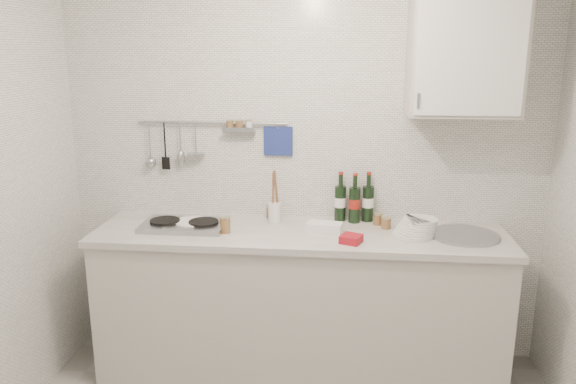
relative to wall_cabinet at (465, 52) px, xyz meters
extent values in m
cube|color=silver|center=(-0.90, 0.18, -0.70)|extent=(3.00, 0.02, 2.50)
cube|color=#B9B2AB|center=(-0.90, -0.12, -1.51)|extent=(2.40, 0.60, 0.88)
cube|color=silver|center=(-0.90, -0.12, -1.05)|extent=(2.44, 0.64, 0.04)
cube|color=black|center=(-0.90, -0.10, -1.90)|extent=(2.34, 0.52, 0.10)
cube|color=#93969B|center=(-1.60, -0.12, -1.01)|extent=(0.50, 0.32, 0.03)
cylinder|color=black|center=(-1.72, -0.12, -0.99)|extent=(0.18, 0.18, 0.01)
cylinder|color=black|center=(-1.48, -0.12, -0.99)|extent=(0.18, 0.18, 0.01)
cylinder|color=#93969B|center=(0.05, -0.12, -1.02)|extent=(0.40, 0.40, 0.02)
cylinder|color=#93969B|center=(0.05, -0.12, -1.08)|extent=(0.34, 0.34, 0.10)
cylinder|color=#93969B|center=(-1.47, 0.15, -0.43)|extent=(0.95, 0.02, 0.02)
cube|color=navy|center=(-1.06, 0.17, -0.54)|extent=(0.18, 0.02, 0.18)
cube|color=#B9B2AB|center=(0.00, 0.01, 0.00)|extent=(0.60, 0.35, 0.70)
cube|color=white|center=(0.00, -0.18, 0.00)|extent=(0.56, 0.01, 0.66)
cylinder|color=#93969B|center=(-0.26, -0.19, -0.25)|extent=(0.01, 0.01, 0.08)
cylinder|color=#546DC0|center=(-1.56, -0.10, -1.02)|extent=(0.23, 0.23, 0.01)
cylinder|color=#546DC0|center=(-1.56, -0.10, -1.01)|extent=(0.22, 0.22, 0.01)
cylinder|color=#546DC0|center=(-1.55, -0.10, -1.00)|extent=(0.22, 0.22, 0.01)
cylinder|color=white|center=(-0.24, -0.14, -1.02)|extent=(0.24, 0.24, 0.01)
cylinder|color=white|center=(-0.23, -0.13, -1.01)|extent=(0.23, 0.23, 0.01)
cylinder|color=white|center=(-0.23, -0.13, -1.00)|extent=(0.23, 0.23, 0.01)
cylinder|color=white|center=(-0.22, -0.13, -0.99)|extent=(0.22, 0.22, 0.01)
cylinder|color=white|center=(-0.22, -0.12, -0.97)|extent=(0.21, 0.21, 0.01)
cylinder|color=white|center=(-0.21, -0.12, -0.96)|extent=(0.21, 0.21, 0.01)
cylinder|color=white|center=(-0.20, -0.12, -0.95)|extent=(0.20, 0.20, 0.01)
cylinder|color=white|center=(-0.20, -0.11, -0.94)|extent=(0.20, 0.20, 0.01)
cube|color=white|center=(-0.75, -0.14, -1.00)|extent=(0.22, 0.14, 0.06)
cube|color=#B0131B|center=(-0.60, -0.30, -1.01)|extent=(0.14, 0.14, 0.04)
cylinder|color=white|center=(-1.07, 0.05, -0.97)|extent=(0.08, 0.08, 0.12)
cylinder|color=brown|center=(-1.06, 0.05, -0.82)|extent=(0.04, 0.06, 0.24)
cylinder|color=brown|center=(-1.08, 0.06, -0.83)|extent=(0.02, 0.05, 0.22)
cylinder|color=brown|center=(-1.10, 0.13, -0.99)|extent=(0.06, 0.06, 0.07)
cylinder|color=tan|center=(-1.10, 0.13, -0.95)|extent=(0.06, 0.06, 0.01)
cylinder|color=brown|center=(-0.43, 0.05, -1.00)|extent=(0.06, 0.06, 0.06)
cylinder|color=tan|center=(-0.43, 0.05, -0.96)|extent=(0.06, 0.06, 0.01)
cylinder|color=brown|center=(-0.39, -0.02, -1.00)|extent=(0.06, 0.06, 0.06)
cylinder|color=tan|center=(-0.39, -0.02, -0.96)|extent=(0.06, 0.06, 0.01)
cylinder|color=brown|center=(-1.33, -0.20, -0.98)|extent=(0.06, 0.06, 0.09)
cylinder|color=tan|center=(-1.33, -0.20, -0.93)|extent=(0.06, 0.06, 0.01)
camera|label=1|loc=(-0.65, -3.28, 0.02)|focal=35.00mm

